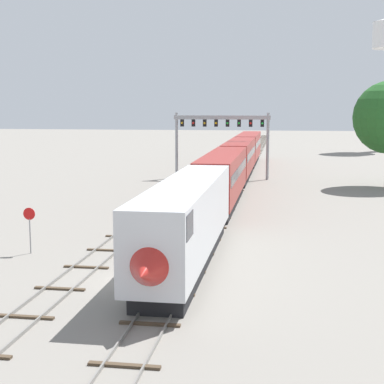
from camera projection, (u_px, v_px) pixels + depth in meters
name	position (u px, v px, depth m)	size (l,w,h in m)	color
ground_plane	(138.00, 281.00, 30.55)	(400.00, 400.00, 0.00)	gray
track_main	(247.00, 166.00, 88.92)	(2.60, 200.00, 0.16)	slate
track_near	(191.00, 182.00, 70.19)	(2.60, 160.00, 0.16)	slate
passenger_train	(233.00, 166.00, 63.73)	(3.04, 82.11, 4.80)	silver
signal_gantry	(222.00, 130.00, 73.21)	(12.10, 0.49, 8.31)	#999BA0
stop_sign	(30.00, 224.00, 36.05)	(0.76, 0.08, 2.88)	gray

